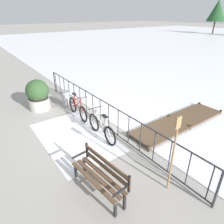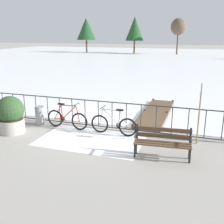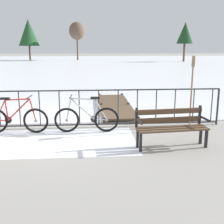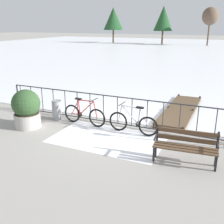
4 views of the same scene
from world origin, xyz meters
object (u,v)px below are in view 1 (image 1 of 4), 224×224
object	(u,v)px
trash_bin	(66,99)
bicycle_near_railing	(102,128)
planter_with_shrub	(38,95)
bicycle_second	(78,108)
park_bench	(101,173)
oar_upright	(174,151)

from	to	relation	value
trash_bin	bicycle_near_railing	bearing A→B (deg)	-1.77
planter_with_shrub	trash_bin	size ratio (longest dim) A/B	1.82
bicycle_near_railing	bicycle_second	size ratio (longest dim) A/B	1.00
park_bench	planter_with_shrub	bearing A→B (deg)	176.99
park_bench	planter_with_shrub	xyz separation A→B (m)	(-5.43, 0.29, 0.15)
trash_bin	oar_upright	size ratio (longest dim) A/B	0.37
planter_with_shrub	trash_bin	world-z (taller)	planter_with_shrub
park_bench	oar_upright	distance (m)	1.73
trash_bin	oar_upright	distance (m)	5.92
bicycle_near_railing	oar_upright	distance (m)	2.92
bicycle_second	oar_upright	xyz separation A→B (m)	(4.67, 0.02, 0.77)
bicycle_near_railing	planter_with_shrub	size ratio (longest dim) A/B	1.28
park_bench	bicycle_second	bearing A→B (deg)	160.73
bicycle_near_railing	park_bench	xyz separation A→B (m)	(1.89, -1.26, 0.14)
bicycle_near_railing	oar_upright	size ratio (longest dim) A/B	0.86
bicycle_near_railing	oar_upright	bearing A→B (deg)	1.46
bicycle_near_railing	trash_bin	xyz separation A→B (m)	(-3.06, 0.09, 0.00)
bicycle_second	trash_bin	bearing A→B (deg)	178.14
planter_with_shrub	oar_upright	xyz separation A→B (m)	(6.35, 1.04, 0.47)
bicycle_near_railing	bicycle_second	bearing A→B (deg)	178.30
planter_with_shrub	bicycle_near_railing	bearing A→B (deg)	15.35
planter_with_shrub	oar_upright	size ratio (longest dim) A/B	0.67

